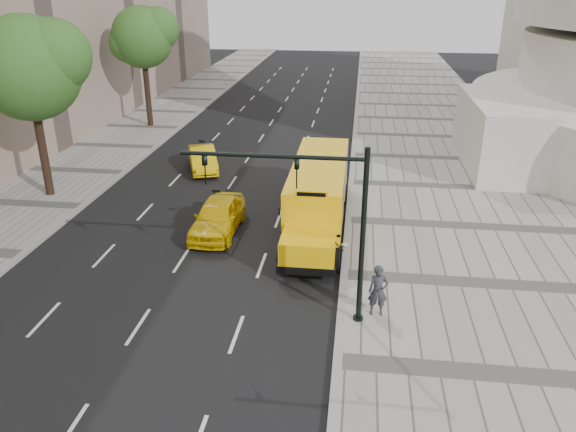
# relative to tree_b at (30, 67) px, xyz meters

# --- Properties ---
(ground) EXTENTS (140.00, 140.00, 0.00)m
(ground) POSITION_rel_tree_b_xyz_m (10.40, -1.48, -7.01)
(ground) COLOR black
(ground) RESTS_ON ground
(sidewalk_museum) EXTENTS (12.00, 140.00, 0.15)m
(sidewalk_museum) POSITION_rel_tree_b_xyz_m (22.40, -1.48, -6.94)
(sidewalk_museum) COLOR #999691
(sidewalk_museum) RESTS_ON ground
(sidewalk_far) EXTENTS (6.00, 140.00, 0.15)m
(sidewalk_far) POSITION_rel_tree_b_xyz_m (-0.60, -1.48, -6.94)
(sidewalk_far) COLOR #999691
(sidewalk_far) RESTS_ON ground
(curb_museum) EXTENTS (0.30, 140.00, 0.15)m
(curb_museum) POSITION_rel_tree_b_xyz_m (16.40, -1.48, -6.94)
(curb_museum) COLOR gray
(curb_museum) RESTS_ON ground
(curb_far) EXTENTS (0.30, 140.00, 0.15)m
(curb_far) POSITION_rel_tree_b_xyz_m (2.40, -1.48, -6.94)
(curb_far) COLOR gray
(curb_far) RESTS_ON ground
(tree_b) EXTENTS (6.00, 5.33, 9.64)m
(tree_b) POSITION_rel_tree_b_xyz_m (0.00, 0.00, 0.00)
(tree_b) COLOR black
(tree_b) RESTS_ON ground
(tree_c) EXTENTS (5.26, 4.67, 9.32)m
(tree_c) POSITION_rel_tree_b_xyz_m (-0.01, 15.82, 0.00)
(tree_c) COLOR black
(tree_c) RESTS_ON ground
(school_bus) EXTENTS (2.96, 11.56, 3.19)m
(school_bus) POSITION_rel_tree_b_xyz_m (14.90, -1.62, -5.25)
(school_bus) COLOR #FDBD07
(school_bus) RESTS_ON ground
(taxi_near) EXTENTS (2.02, 4.86, 1.64)m
(taxi_near) POSITION_rel_tree_b_xyz_m (10.29, -3.46, -6.19)
(taxi_near) COLOR #E2B606
(taxi_near) RESTS_ON ground
(taxi_far) EXTENTS (2.98, 4.67, 1.45)m
(taxi_far) POSITION_rel_tree_b_xyz_m (7.09, 5.59, -6.28)
(taxi_far) COLOR #E2B606
(taxi_far) RESTS_ON ground
(pedestrian) EXTENTS (0.73, 0.51, 1.90)m
(pedestrian) POSITION_rel_tree_b_xyz_m (17.65, -9.84, -5.91)
(pedestrian) COLOR #2E3036
(pedestrian) RESTS_ON sidewalk_museum
(traffic_signal) EXTENTS (6.18, 0.36, 6.40)m
(traffic_signal) POSITION_rel_tree_b_xyz_m (15.59, -10.26, -2.92)
(traffic_signal) COLOR black
(traffic_signal) RESTS_ON ground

